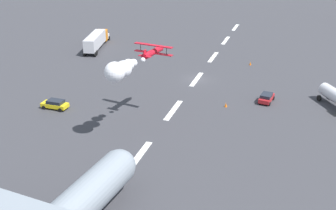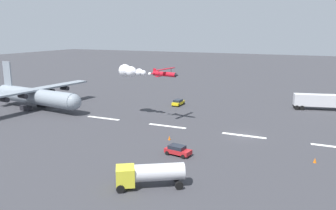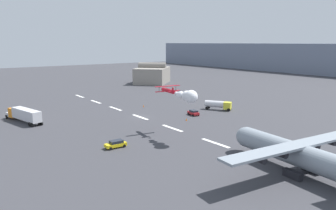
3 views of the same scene
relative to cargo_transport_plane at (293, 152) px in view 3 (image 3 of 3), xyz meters
The scene contains 16 objects.
ground_plane 49.07m from the cargo_transport_plane, behind, with size 440.00×440.00×0.00m, color #38383D.
runway_stripe_0 94.69m from the cargo_transport_plane, behind, with size 8.00×0.90×0.01m, color white.
runway_stripe_1 79.48m from the cargo_transport_plane, behind, with size 8.00×0.90×0.01m, color white.
runway_stripe_2 64.27m from the cargo_transport_plane, behind, with size 8.00×0.90×0.01m, color white.
runway_stripe_3 49.07m from the cargo_transport_plane, behind, with size 8.00×0.90×0.01m, color white.
runway_stripe_4 33.89m from the cargo_transport_plane, behind, with size 8.00×0.90×0.01m, color white.
runway_stripe_5 18.80m from the cargo_transport_plane, behind, with size 8.00×0.90×0.01m, color white.
cargo_transport_plane is the anchor object (origin of this frame).
stunt_biplane_red 25.28m from the cargo_transport_plane, behind, with size 14.95×6.35×2.75m.
semi_truck_orange 68.38m from the cargo_transport_plane, 156.11° to the right, with size 15.88×6.28×3.70m.
fuel_tanker_truck 49.93m from the cargo_transport_plane, 148.88° to the left, with size 8.28×6.48×2.90m.
followme_car_yellow 33.75m from the cargo_transport_plane, 147.65° to the right, with size 2.09×4.38×1.52m.
airport_staff_sedan 44.26m from the cargo_transport_plane, 160.90° to the left, with size 4.23×2.52×1.52m.
hangar_building 122.63m from the cargo_transport_plane, 157.13° to the left, with size 25.63×26.03×10.77m.
traffic_cone_near 61.71m from the cargo_transport_plane, behind, with size 0.44×0.44×0.75m, color orange.
traffic_cone_far 38.68m from the cargo_transport_plane, 167.52° to the left, with size 0.44×0.44×0.75m, color orange.
Camera 3 is at (77.70, -47.67, 21.13)m, focal length 34.70 mm.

